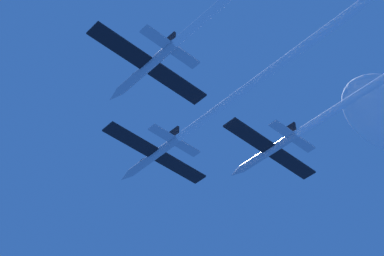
% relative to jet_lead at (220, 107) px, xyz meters
% --- Properties ---
extents(jet_lead, '(21.07, 60.74, 3.49)m').
position_rel_jet_lead_xyz_m(jet_lead, '(0.00, 0.00, 0.00)').
color(jet_lead, '#B2BAC6').
extents(jet_left_wing, '(21.07, 54.02, 3.49)m').
position_rel_jet_lead_xyz_m(jet_left_wing, '(-13.35, -11.22, 0.95)').
color(jet_left_wing, '#B2BAC6').
extents(jet_right_wing, '(21.07, 63.32, 3.49)m').
position_rel_jet_lead_xyz_m(jet_right_wing, '(14.92, -14.47, 1.25)').
color(jet_right_wing, '#B2BAC6').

